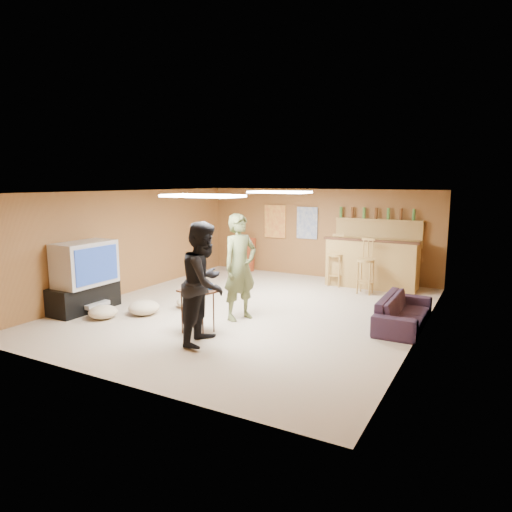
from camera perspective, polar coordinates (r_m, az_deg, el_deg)
The scene contains 32 objects.
ground at distance 8.62m, azimuth -0.64°, elevation -6.77°, with size 7.00×7.00×0.00m, color tan.
ceiling at distance 8.28m, azimuth -0.67°, elevation 8.02°, with size 6.00×7.00×0.02m, color silver.
wall_back at distance 11.54m, azimuth 7.84°, elevation 2.83°, with size 6.00×0.02×2.20m, color brown.
wall_front at distance 5.64m, azimuth -18.27°, elevation -4.37°, with size 6.00×0.02×2.20m, color brown.
wall_left at distance 10.17m, azimuth -15.60°, elevation 1.70°, with size 0.02×7.00×2.20m, color brown.
wall_right at distance 7.42m, azimuth 20.05°, elevation -1.25°, with size 0.02×7.00×2.20m, color brown.
tv_stand at distance 9.11m, azimuth -20.66°, elevation -4.86°, with size 0.55×1.30×0.50m, color black.
dvd_box at distance 8.97m, azimuth -19.69°, elevation -5.68°, with size 0.35×0.50×0.08m, color #B2B2B7.
tv_body at distance 8.93m, azimuth -20.60°, elevation -0.88°, with size 0.60×1.10×0.80m, color #B2B2B7.
tv_screen at distance 8.70m, azimuth -19.26°, elevation -1.06°, with size 0.02×0.95×0.65m, color navy.
bar_counter at distance 10.65m, azimuth 14.29°, elevation -0.90°, with size 2.00×0.60×1.10m, color olive.
bar_lip at distance 10.33m, azimuth 14.07°, elevation 1.88°, with size 2.10×0.12×0.05m, color #381F12.
bar_shelf at distance 10.96m, azimuth 15.07°, elevation 4.36°, with size 2.00×0.18×0.05m, color olive.
bar_backing at distance 11.01m, azimuth 15.03°, elevation 2.82°, with size 2.00×0.14×0.60m, color olive.
poster_left at distance 11.95m, azimuth 2.40°, elevation 4.34°, with size 0.60×0.03×0.85m, color #BF3F26.
poster_right at distance 11.58m, azimuth 6.41°, elevation 4.13°, with size 0.55×0.03×0.80m, color #334C99.
folding_chair_stack at distance 12.29m, azimuth -1.31°, elevation 0.25°, with size 0.50×0.14×0.90m, color maroon.
ceiling_panel_front at distance 7.01m, azimuth -6.69°, elevation 7.48°, with size 1.20×0.60×0.04m, color white.
ceiling_panel_back at distance 9.35m, azimuth 2.95°, elevation 7.98°, with size 1.20×0.60×0.04m, color white.
person_olive at distance 7.88m, azimuth -2.02°, elevation -1.40°, with size 0.67×0.44×1.85m, color #4E5531.
person_black at distance 6.76m, azimuth -6.46°, elevation -3.38°, with size 0.88×0.69×1.82m, color black.
sofa at distance 8.00m, azimuth 17.97°, elevation -6.62°, with size 1.74×0.68×0.51m, color black.
tray_table at distance 7.34m, azimuth -7.29°, elevation -6.90°, with size 0.53×0.43×0.69m, color #381F12.
cup_red_near at distance 7.37m, azimuth -8.02°, elevation -3.63°, with size 0.08×0.08×0.11m, color red.
cup_red_far at distance 7.12m, azimuth -7.52°, elevation -4.08°, with size 0.08×0.08×0.11m, color red.
cup_blue at distance 7.25m, azimuth -5.72°, elevation -3.80°, with size 0.08×0.08×0.11m, color navy.
bar_stool_left at distance 10.61m, azimuth 9.94°, elevation -0.49°, with size 0.38×0.38×1.21m, color olive, non-canonical shape.
bar_stool_right at distance 10.00m, azimuth 13.55°, elevation -0.96°, with size 0.41×0.41×1.30m, color olive, non-canonical shape.
cushion_near_tv at distance 8.56m, azimuth -13.82°, elevation -6.28°, with size 0.56×0.56×0.25m, color tan.
cushion_mid at distance 8.85m, azimuth -8.33°, elevation -5.70°, with size 0.49×0.49×0.22m, color tan.
cushion_far at distance 8.52m, azimuth -18.58°, elevation -6.66°, with size 0.50×0.50×0.23m, color tan.
bottle_row at distance 10.95m, azimuth 14.78°, elevation 5.18°, with size 1.76×0.08×0.26m, color #3F7233, non-canonical shape.
Camera 1 is at (4.03, -7.23, 2.39)m, focal length 32.00 mm.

